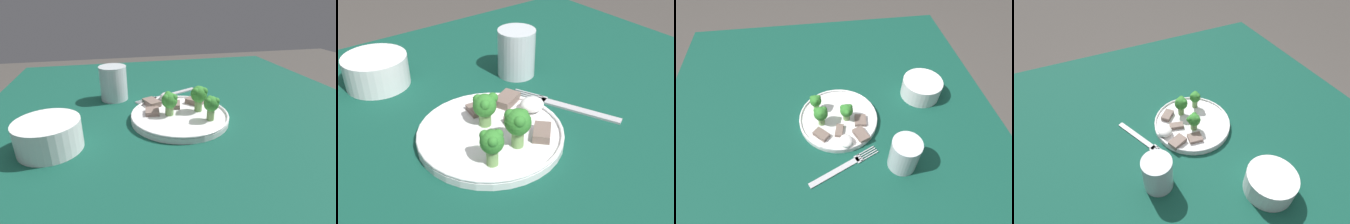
{
  "view_description": "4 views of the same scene",
  "coord_description": "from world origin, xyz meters",
  "views": [
    {
      "loc": [
        -0.57,
        0.18,
        1.02
      ],
      "look_at": [
        -0.03,
        0.05,
        0.77
      ],
      "focal_mm": 28.0,
      "sensor_mm": 36.0,
      "label": 1
    },
    {
      "loc": [
        -0.31,
        -0.39,
        1.13
      ],
      "look_at": [
        0.01,
        0.02,
        0.79
      ],
      "focal_mm": 42.0,
      "sensor_mm": 36.0,
      "label": 2
    },
    {
      "loc": [
        0.47,
        -0.03,
        1.37
      ],
      "look_at": [
        -0.01,
        0.04,
        0.79
      ],
      "focal_mm": 28.0,
      "sensor_mm": 36.0,
      "label": 3
    },
    {
      "loc": [
        0.25,
        0.52,
        1.35
      ],
      "look_at": [
        0.0,
        0.01,
        0.8
      ],
      "focal_mm": 28.0,
      "sensor_mm": 36.0,
      "label": 4
    }
  ],
  "objects": [
    {
      "name": "broccoli_floret_back_left",
      "position": [
        -0.06,
        -0.04,
        0.79
      ],
      "size": [
        0.04,
        0.03,
        0.06
      ],
      "color": "#709E56",
      "rests_on": "dinner_plate"
    },
    {
      "name": "meat_slice_middle_slice",
      "position": [
        0.0,
        0.09,
        0.76
      ],
      "size": [
        0.04,
        0.04,
        0.01
      ],
      "color": "#756056",
      "rests_on": "dinner_plate"
    },
    {
      "name": "meat_slice_rear_slice",
      "position": [
        0.05,
        0.08,
        0.76
      ],
      "size": [
        0.06,
        0.05,
        0.01
      ],
      "color": "#756056",
      "rests_on": "dinner_plate"
    },
    {
      "name": "cream_bowl",
      "position": [
        -0.1,
        0.3,
        0.77
      ],
      "size": [
        0.12,
        0.12,
        0.06
      ],
      "color": "white",
      "rests_on": "table"
    },
    {
      "name": "fork",
      "position": [
        0.14,
        0.02,
        0.75
      ],
      "size": [
        0.1,
        0.2,
        0.0
      ],
      "color": "#B2B2B7",
      "rests_on": "table"
    },
    {
      "name": "sauce_dollop",
      "position": [
        0.07,
        0.03,
        0.77
      ],
      "size": [
        0.04,
        0.04,
        0.02
      ],
      "color": "white",
      "rests_on": "dinner_plate"
    },
    {
      "name": "broccoli_floret_center_left",
      "position": [
        -0.02,
        0.05,
        0.79
      ],
      "size": [
        0.04,
        0.04,
        0.06
      ],
      "color": "#709E56",
      "rests_on": "dinner_plate"
    },
    {
      "name": "broccoli_floret_near_rim_left",
      "position": [
        -0.01,
        -0.03,
        0.8
      ],
      "size": [
        0.04,
        0.04,
        0.06
      ],
      "color": "#709E56",
      "rests_on": "dinner_plate"
    },
    {
      "name": "dinner_plate",
      "position": [
        -0.02,
        0.02,
        0.75
      ],
      "size": [
        0.23,
        0.23,
        0.02
      ],
      "color": "white",
      "rests_on": "table"
    },
    {
      "name": "meat_slice_edge_slice",
      "position": [
        0.04,
        -0.03,
        0.76
      ],
      "size": [
        0.05,
        0.05,
        0.01
      ],
      "color": "#756056",
      "rests_on": "dinner_plate"
    },
    {
      "name": "drinking_glass",
      "position": [
        0.15,
        0.17,
        0.79
      ],
      "size": [
        0.08,
        0.08,
        0.1
      ],
      "color": "silver",
      "rests_on": "table"
    },
    {
      "name": "table",
      "position": [
        0.0,
        0.0,
        0.65
      ],
      "size": [
        1.16,
        1.04,
        0.74
      ],
      "color": "#114738",
      "rests_on": "ground_plane"
    },
    {
      "name": "meat_slice_front_slice",
      "position": [
        0.03,
        0.02,
        0.76
      ],
      "size": [
        0.05,
        0.03,
        0.01
      ],
      "color": "#756056",
      "rests_on": "dinner_plate"
    }
  ]
}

